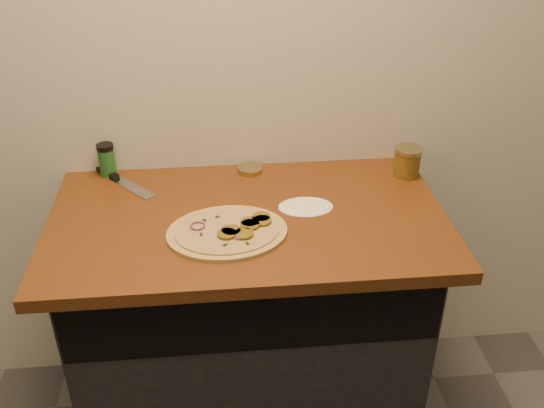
{
  "coord_description": "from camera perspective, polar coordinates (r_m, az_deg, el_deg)",
  "views": [
    {
      "loc": [
        -0.08,
        -0.13,
        1.88
      ],
      "look_at": [
        0.07,
        1.39,
        0.95
      ],
      "focal_mm": 40.0,
      "sensor_mm": 36.0,
      "label": 1
    }
  ],
  "objects": [
    {
      "name": "pizza",
      "position": [
        1.75,
        -4.07,
        -2.57
      ],
      "size": [
        0.37,
        0.37,
        0.02
      ],
      "color": "tan",
      "rests_on": "countertop"
    },
    {
      "name": "cabinet",
      "position": [
        2.15,
        -2.13,
        -11.25
      ],
      "size": [
        1.1,
        0.6,
        0.86
      ],
      "primitive_type": "cube",
      "color": "black",
      "rests_on": "ground"
    },
    {
      "name": "spice_shaker",
      "position": [
        2.1,
        -15.29,
        4.05
      ],
      "size": [
        0.06,
        0.06,
        0.11
      ],
      "color": "#1C5A25",
      "rests_on": "countertop"
    },
    {
      "name": "flour_spill",
      "position": [
        1.87,
        3.19,
        -0.27
      ],
      "size": [
        0.17,
        0.17,
        0.0
      ],
      "primitive_type": "cylinder",
      "rotation": [
        0.0,
        0.0,
        -0.02
      ],
      "color": "silver",
      "rests_on": "countertop"
    },
    {
      "name": "chefs_knife",
      "position": [
        2.08,
        -14.25,
        2.27
      ],
      "size": [
        0.22,
        0.24,
        0.02
      ],
      "color": "#B7BAC1",
      "rests_on": "countertop"
    },
    {
      "name": "countertop",
      "position": [
        1.85,
        -2.33,
        -1.52
      ],
      "size": [
        1.2,
        0.7,
        0.04
      ],
      "primitive_type": "cube",
      "color": "#623112",
      "rests_on": "cabinet"
    },
    {
      "name": "mason_jar_lid",
      "position": [
        2.07,
        -2.09,
        3.28
      ],
      "size": [
        0.11,
        0.11,
        0.02
      ],
      "primitive_type": "cylinder",
      "rotation": [
        0.0,
        0.0,
        0.32
      ],
      "color": "tan",
      "rests_on": "countertop"
    },
    {
      "name": "salsa_jar",
      "position": [
        2.08,
        12.59,
        3.93
      ],
      "size": [
        0.09,
        0.09,
        0.1
      ],
      "color": "maroon",
      "rests_on": "countertop"
    }
  ]
}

